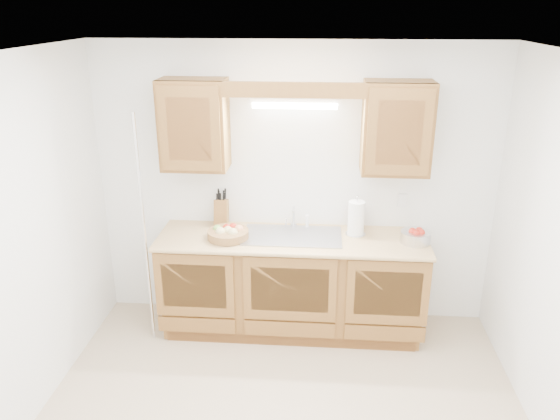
# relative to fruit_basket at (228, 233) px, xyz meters

# --- Properties ---
(room) EXTENTS (3.52, 3.50, 2.50)m
(room) POSITION_rel_fruit_basket_xyz_m (0.54, -1.12, 0.30)
(room) COLOR tan
(room) RESTS_ON ground
(base_cabinets) EXTENTS (2.20, 0.60, 0.86)m
(base_cabinets) POSITION_rel_fruit_basket_xyz_m (0.54, 0.08, -0.51)
(base_cabinets) COLOR brown
(base_cabinets) RESTS_ON ground
(countertop) EXTENTS (2.30, 0.63, 0.04)m
(countertop) POSITION_rel_fruit_basket_xyz_m (0.54, 0.06, -0.07)
(countertop) COLOR tan
(countertop) RESTS_ON base_cabinets
(upper_cabinet_left) EXTENTS (0.55, 0.33, 0.75)m
(upper_cabinet_left) POSITION_rel_fruit_basket_xyz_m (-0.29, 0.21, 0.88)
(upper_cabinet_left) COLOR brown
(upper_cabinet_left) RESTS_ON room
(upper_cabinet_right) EXTENTS (0.55, 0.33, 0.75)m
(upper_cabinet_right) POSITION_rel_fruit_basket_xyz_m (1.37, 0.21, 0.88)
(upper_cabinet_right) COLOR brown
(upper_cabinet_right) RESTS_ON room
(valance) EXTENTS (2.20, 0.05, 0.12)m
(valance) POSITION_rel_fruit_basket_xyz_m (0.54, 0.07, 1.19)
(valance) COLOR brown
(valance) RESTS_ON room
(fluorescent_fixture) EXTENTS (0.76, 0.08, 0.08)m
(fluorescent_fixture) POSITION_rel_fruit_basket_xyz_m (0.54, 0.29, 1.05)
(fluorescent_fixture) COLOR white
(fluorescent_fixture) RESTS_ON room
(sink) EXTENTS (0.84, 0.46, 0.36)m
(sink) POSITION_rel_fruit_basket_xyz_m (0.54, 0.08, -0.12)
(sink) COLOR #9E9EA3
(sink) RESTS_ON countertop
(wire_shelf_pole) EXTENTS (0.03, 0.03, 2.00)m
(wire_shelf_pole) POSITION_rel_fruit_basket_xyz_m (-0.66, -0.19, 0.05)
(wire_shelf_pole) COLOR silver
(wire_shelf_pole) RESTS_ON ground
(outlet_plate) EXTENTS (0.08, 0.01, 0.12)m
(outlet_plate) POSITION_rel_fruit_basket_xyz_m (1.49, 0.37, 0.20)
(outlet_plate) COLOR white
(outlet_plate) RESTS_ON room
(fruit_basket) EXTENTS (0.43, 0.43, 0.11)m
(fruit_basket) POSITION_rel_fruit_basket_xyz_m (0.00, 0.00, 0.00)
(fruit_basket) COLOR olive
(fruit_basket) RESTS_ON countertop
(knife_block) EXTENTS (0.12, 0.19, 0.34)m
(knife_block) POSITION_rel_fruit_basket_xyz_m (-0.11, 0.30, 0.07)
(knife_block) COLOR brown
(knife_block) RESTS_ON countertop
(orange_canister) EXTENTS (0.08, 0.08, 0.20)m
(orange_canister) POSITION_rel_fruit_basket_xyz_m (1.08, 0.32, 0.05)
(orange_canister) COLOR #E7580C
(orange_canister) RESTS_ON countertop
(soap_bottle) EXTENTS (0.09, 0.09, 0.17)m
(soap_bottle) POSITION_rel_fruit_basket_xyz_m (1.08, 0.26, 0.04)
(soap_bottle) COLOR blue
(soap_bottle) RESTS_ON countertop
(sponge) EXTENTS (0.11, 0.08, 0.02)m
(sponge) POSITION_rel_fruit_basket_xyz_m (1.08, 0.32, -0.04)
(sponge) COLOR #CC333F
(sponge) RESTS_ON countertop
(paper_towel) EXTENTS (0.17, 0.17, 0.36)m
(paper_towel) POSITION_rel_fruit_basket_xyz_m (1.08, 0.16, 0.10)
(paper_towel) COLOR silver
(paper_towel) RESTS_ON countertop
(apple_bowl) EXTENTS (0.32, 0.32, 0.13)m
(apple_bowl) POSITION_rel_fruit_basket_xyz_m (1.57, 0.04, 0.01)
(apple_bowl) COLOR silver
(apple_bowl) RESTS_ON countertop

